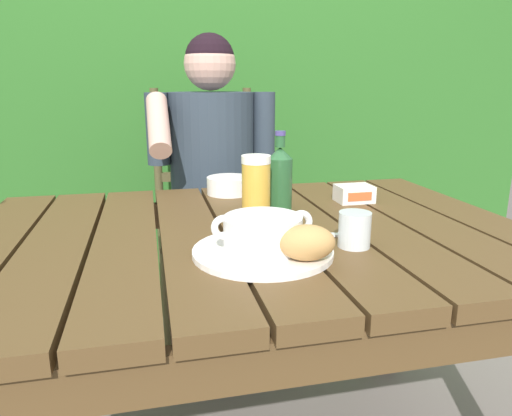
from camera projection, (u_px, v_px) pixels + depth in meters
dining_table at (252, 263)px, 1.15m from camera, size 1.31×0.93×0.74m
hedge_backdrop at (201, 114)px, 2.59m from camera, size 3.69×0.84×2.32m
chair_near_diner at (209, 220)px, 2.04m from camera, size 0.44×0.44×1.06m
person_eating at (213, 176)px, 1.79m from camera, size 0.48×0.47×1.25m
serving_plate at (263, 251)px, 0.95m from camera, size 0.28×0.28×0.01m
soup_bowl at (263, 232)px, 0.94m from camera, size 0.21×0.16×0.08m
bread_roll at (307, 243)px, 0.88m from camera, size 0.12×0.10×0.07m
beer_glass at (256, 187)px, 1.18m from camera, size 0.07×0.07×0.16m
beer_bottle at (280, 177)px, 1.26m from camera, size 0.07×0.07×0.21m
water_glass_small at (355, 230)px, 0.99m from camera, size 0.07×0.07×0.07m
butter_tub at (354, 194)px, 1.36m from camera, size 0.10×0.08×0.05m
table_knife at (311, 234)px, 1.07m from camera, size 0.15×0.07×0.01m
diner_bowl at (229, 185)px, 1.46m from camera, size 0.14×0.14×0.05m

